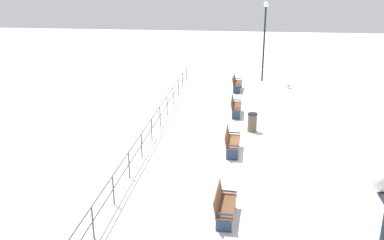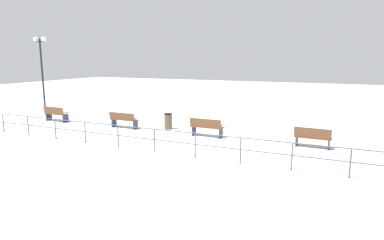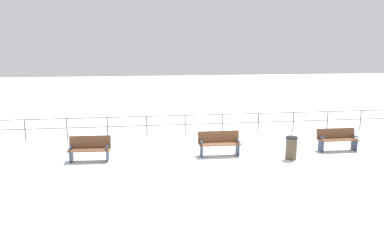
% 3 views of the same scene
% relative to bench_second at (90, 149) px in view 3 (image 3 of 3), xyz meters
% --- Properties ---
extents(ground_plane, '(80.00, 80.00, 0.00)m').
position_rel_bench_second_xyz_m(ground_plane, '(-0.01, 4.94, -0.46)').
color(ground_plane, white).
rests_on(ground_plane, ground).
extents(bench_second, '(0.64, 1.56, 0.91)m').
position_rel_bench_second_xyz_m(bench_second, '(0.00, 0.00, 0.00)').
color(bench_second, brown).
rests_on(bench_second, ground).
extents(bench_third, '(0.61, 1.65, 0.94)m').
position_rel_bench_second_xyz_m(bench_third, '(0.03, 4.94, 0.03)').
color(bench_third, brown).
rests_on(bench_third, ground).
extents(bench_fourth, '(0.53, 1.66, 0.89)m').
position_rel_bench_second_xyz_m(bench_fourth, '(0.05, 9.88, 0.02)').
color(bench_fourth, brown).
rests_on(bench_fourth, ground).
extents(waterfront_railing, '(0.05, 23.71, 1.00)m').
position_rel_bench_second_xyz_m(waterfront_railing, '(-3.42, 4.94, 0.21)').
color(waterfront_railing, '#4C5156').
rests_on(waterfront_railing, ground).
extents(trash_bin, '(0.44, 0.44, 0.87)m').
position_rel_bench_second_xyz_m(trash_bin, '(0.89, 7.54, -0.03)').
color(trash_bin, brown).
rests_on(trash_bin, ground).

